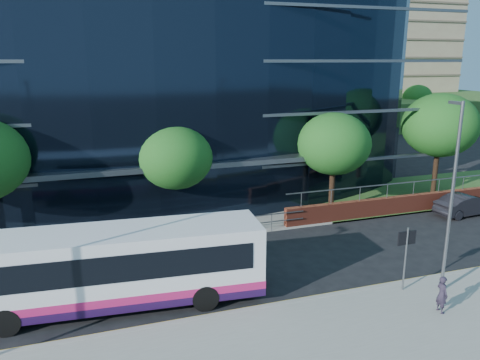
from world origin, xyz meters
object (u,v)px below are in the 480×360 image
object	(u,v)px
tree_far_b	(176,158)
city_bus	(117,267)
tree_dist_e	(329,99)
pedestrian	(442,294)
tree_far_c	(334,144)
streetlight_east	(452,194)
tree_dist_f	(417,97)
tree_far_d	(440,125)
parked_car	(466,205)
street_sign	(406,246)

from	to	relation	value
tree_far_b	city_bus	world-z (taller)	tree_far_b
tree_dist_e	city_bus	bearing A→B (deg)	-128.68
city_bus	pedestrian	size ratio (longest dim) A/B	8.04
tree_far_b	tree_far_c	world-z (taller)	tree_far_c
streetlight_east	city_bus	size ratio (longest dim) A/B	0.67
tree_dist_e	city_bus	distance (m)	49.78
tree_dist_f	pedestrian	xyz separation A→B (m)	(-35.27, -45.59, -3.31)
tree_far_d	tree_dist_e	size ratio (longest dim) A/B	1.14
tree_far_b	pedestrian	size ratio (longest dim) A/B	4.04
tree_far_c	tree_dist_e	bearing A→B (deg)	61.26
tree_far_c	tree_far_d	xyz separation A→B (m)	(9.00, 1.00, 0.65)
streetlight_east	city_bus	world-z (taller)	streetlight_east
tree_far_d	tree_far_c	bearing A→B (deg)	-173.66
tree_far_b	tree_dist_f	world-z (taller)	same
tree_far_d	tree_dist_f	xyz separation A→B (m)	(24.00, 32.00, -0.98)
city_bus	parked_car	bearing A→B (deg)	16.37
tree_far_b	pedestrian	distance (m)	15.56
street_sign	city_bus	bearing A→B (deg)	166.46
tree_far_d	parked_car	world-z (taller)	tree_far_d
tree_far_d	tree_dist_e	bearing A→B (deg)	75.07
parked_car	city_bus	bearing A→B (deg)	97.77
city_bus	streetlight_east	bearing A→B (deg)	-9.91
tree_far_b	tree_dist_e	xyz separation A→B (m)	(27.00, 30.50, 0.33)
streetlight_east	tree_far_b	bearing A→B (deg)	127.63
tree_far_c	parked_car	world-z (taller)	tree_far_c
tree_far_c	city_bus	size ratio (longest dim) A/B	0.54
streetlight_east	parked_car	bearing A→B (deg)	41.75
tree_far_b	tree_dist_e	distance (m)	40.74
street_sign	tree_dist_f	bearing A→B (deg)	50.84
tree_far_d	parked_car	distance (m)	6.25
tree_dist_e	tree_far_d	bearing A→B (deg)	-104.93
tree_dist_e	city_bus	xyz separation A→B (m)	(-31.06, -38.80, -2.83)
tree_far_c	parked_car	bearing A→B (deg)	-22.05
streetlight_east	tree_dist_f	bearing A→B (deg)	52.42
tree_far_d	city_bus	bearing A→B (deg)	-159.11
pedestrian	tree_far_d	bearing A→B (deg)	-37.56
street_sign	tree_dist_f	world-z (taller)	tree_dist_f
city_bus	pedestrian	world-z (taller)	city_bus
parked_car	tree_far_c	bearing A→B (deg)	63.92
city_bus	tree_dist_e	bearing A→B (deg)	55.89
tree_far_c	tree_dist_e	size ratio (longest dim) A/B	1.00
tree_far_c	parked_car	distance (m)	9.37
tree_far_b	tree_far_c	distance (m)	10.02
streetlight_east	pedestrian	distance (m)	4.02
street_sign	parked_car	xyz separation A→B (m)	(10.42, 7.38, -1.46)
tree_dist_f	parked_car	bearing A→B (deg)	-124.70
streetlight_east	pedestrian	bearing A→B (deg)	-131.85
tree_far_d	tree_dist_f	world-z (taller)	tree_far_d
parked_car	tree_far_d	bearing A→B (deg)	-18.36
tree_far_d	streetlight_east	world-z (taller)	streetlight_east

